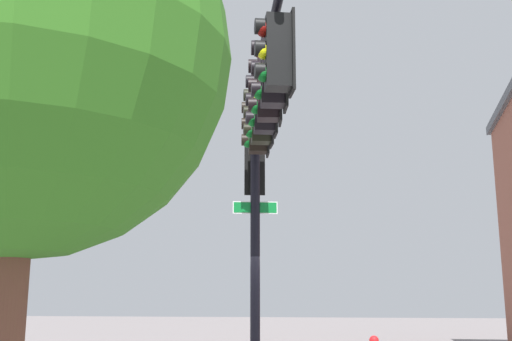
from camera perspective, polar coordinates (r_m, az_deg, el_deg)
The scene contains 2 objects.
signal_pole_assembly at distance 11.60m, azimuth 0.46°, elevation 3.83°, with size 5.50×2.03×6.32m.
tree_near at distance 5.89m, azimuth -19.94°, elevation 9.65°, with size 3.53×3.53×5.43m.
Camera 1 is at (12.76, 2.78, 1.56)m, focal length 44.24 mm.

